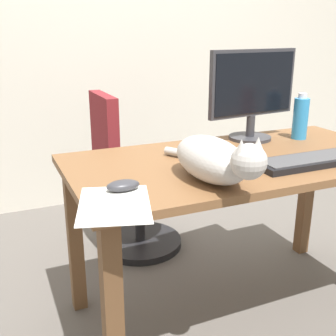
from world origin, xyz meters
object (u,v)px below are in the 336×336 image
object	(u,v)px
office_chair	(131,185)
cat	(214,159)
keyboard	(308,161)
computer_mouse	(123,186)
spray_bottle	(300,118)
monitor	(253,91)

from	to	relation	value
office_chair	cat	xyz separation A→B (m)	(-0.01, -0.93, 0.42)
keyboard	office_chair	bearing A→B (deg)	115.13
office_chair	cat	distance (m)	1.02
cat	computer_mouse	size ratio (longest dim) A/B	5.59
keyboard	spray_bottle	xyz separation A→B (m)	(0.24, 0.34, 0.09)
monitor	keyboard	size ratio (longest dim) A/B	1.09
monitor	computer_mouse	size ratio (longest dim) A/B	4.36
keyboard	spray_bottle	world-z (taller)	spray_bottle
computer_mouse	spray_bottle	world-z (taller)	spray_bottle
keyboard	computer_mouse	bearing A→B (deg)	178.90
office_chair	keyboard	bearing A→B (deg)	-64.87
office_chair	cat	world-z (taller)	cat
office_chair	monitor	distance (m)	0.86
monitor	keyboard	world-z (taller)	monitor
monitor	computer_mouse	world-z (taller)	monitor
cat	spray_bottle	xyz separation A→B (m)	(0.67, 0.37, 0.02)
keyboard	spray_bottle	bearing A→B (deg)	54.52
monitor	office_chair	bearing A→B (deg)	132.65
office_chair	keyboard	xyz separation A→B (m)	(0.43, -0.91, 0.35)
office_chair	computer_mouse	size ratio (longest dim) A/B	8.24
computer_mouse	keyboard	bearing A→B (deg)	-1.10
keyboard	cat	bearing A→B (deg)	-176.58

